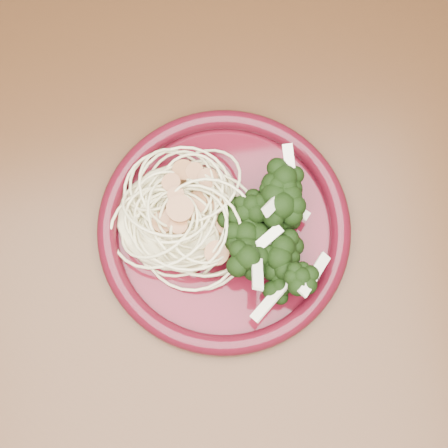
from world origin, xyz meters
The scene contains 6 objects.
dining_table centered at (0.00, 0.00, 0.65)m, with size 1.20×0.80×0.75m.
dinner_plate centered at (-0.08, -0.05, 0.76)m, with size 0.31×0.31×0.02m.
spaghetti_pile centered at (-0.11, -0.03, 0.77)m, with size 0.12×0.10×0.03m, color beige.
scallop_cluster centered at (-0.11, -0.03, 0.80)m, with size 0.11×0.11×0.04m, color #B07646, non-canonical shape.
broccoli_pile centered at (-0.03, -0.07, 0.78)m, with size 0.08×0.13×0.05m, color black.
onion_garnish centered at (-0.03, -0.07, 0.81)m, with size 0.06×0.09×0.05m, color #F5F5CD, non-canonical shape.
Camera 1 is at (-0.10, -0.20, 1.31)m, focal length 50.00 mm.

